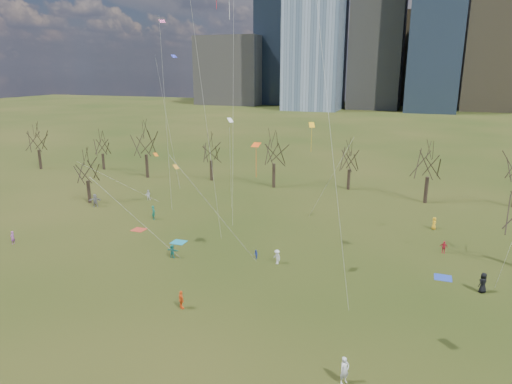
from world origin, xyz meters
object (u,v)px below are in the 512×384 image
(blanket_crimson, at_px, (139,230))
(person_1, at_px, (345,370))
(person_4, at_px, (181,300))
(blanket_navy, at_px, (443,278))
(blanket_teal, at_px, (179,242))

(blanket_crimson, xyz_separation_m, person_1, (28.67, -19.90, 0.91))
(blanket_crimson, distance_m, person_4, 20.93)
(blanket_crimson, bearing_deg, blanket_navy, -2.49)
(blanket_crimson, bearing_deg, person_1, -34.76)
(blanket_crimson, bearing_deg, blanket_teal, -16.68)
(person_1, bearing_deg, person_4, 112.95)
(blanket_navy, relative_size, blanket_crimson, 1.00)
(blanket_teal, height_order, blanket_crimson, same)
(blanket_navy, xyz_separation_m, blanket_crimson, (-35.11, 1.53, 0.00))
(blanket_teal, distance_m, person_1, 28.34)
(blanket_crimson, bearing_deg, person_4, -46.55)
(blanket_navy, distance_m, blanket_crimson, 35.14)
(blanket_crimson, height_order, person_1, person_1)
(blanket_teal, relative_size, blanket_crimson, 1.00)
(blanket_teal, bearing_deg, person_4, -59.79)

